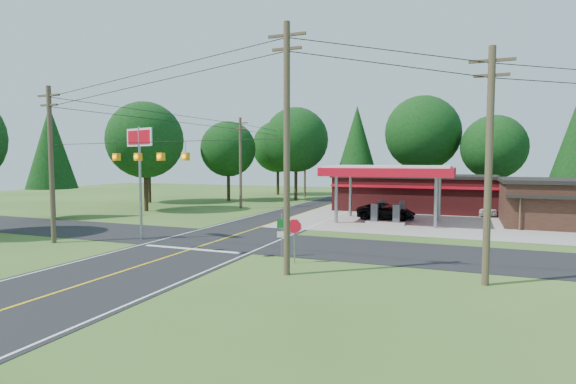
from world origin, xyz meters
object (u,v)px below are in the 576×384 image
at_px(big_stop_sign, 140,155).
at_px(octagonal_stop_sign, 294,230).
at_px(suv_car, 386,212).
at_px(gas_canopy, 389,173).
at_px(sedan_car, 486,208).

xyz_separation_m(big_stop_sign, octagonal_stop_sign, (12.00, -2.70, -3.92)).
xyz_separation_m(suv_car, big_stop_sign, (-13.50, -16.51, 4.94)).
bearing_deg(octagonal_stop_sign, gas_canopy, 83.56).
xyz_separation_m(suv_car, sedan_car, (8.50, 6.50, -0.03)).
bearing_deg(suv_car, sedan_car, -58.44).
xyz_separation_m(sedan_car, big_stop_sign, (-22.00, -23.01, 4.97)).
xyz_separation_m(gas_canopy, big_stop_sign, (-14.00, -15.01, 1.40)).
relative_size(suv_car, octagonal_stop_sign, 2.21).
height_order(suv_car, octagonal_stop_sign, octagonal_stop_sign).
distance_m(big_stop_sign, octagonal_stop_sign, 12.91).
distance_m(suv_car, octagonal_stop_sign, 19.30).
height_order(suv_car, big_stop_sign, big_stop_sign).
height_order(sedan_car, big_stop_sign, big_stop_sign).
height_order(gas_canopy, sedan_car, gas_canopy).
xyz_separation_m(suv_car, octagonal_stop_sign, (-1.50, -19.21, 1.02)).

